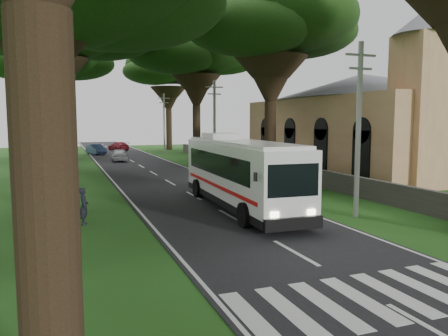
# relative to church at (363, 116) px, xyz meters

# --- Properties ---
(ground) EXTENTS (140.00, 140.00, 0.00)m
(ground) POSITION_rel_church_xyz_m (-17.86, -21.55, -4.91)
(ground) COLOR #1F4914
(ground) RESTS_ON ground
(road) EXTENTS (8.00, 120.00, 0.04)m
(road) POSITION_rel_church_xyz_m (-17.86, 3.45, -4.90)
(road) COLOR black
(road) RESTS_ON ground
(crosswalk) EXTENTS (8.00, 3.00, 0.01)m
(crosswalk) POSITION_rel_church_xyz_m (-17.86, -23.55, -4.91)
(crosswalk) COLOR silver
(crosswalk) RESTS_ON ground
(property_wall) EXTENTS (0.35, 50.00, 1.20)m
(property_wall) POSITION_rel_church_xyz_m (-8.86, 2.45, -4.31)
(property_wall) COLOR #383533
(property_wall) RESTS_ON ground
(church) EXTENTS (14.00, 24.00, 11.60)m
(church) POSITION_rel_church_xyz_m (0.00, 0.00, 0.00)
(church) COLOR tan
(church) RESTS_ON ground
(pole_near) EXTENTS (1.60, 0.24, 8.00)m
(pole_near) POSITION_rel_church_xyz_m (-12.36, -15.55, -0.73)
(pole_near) COLOR gray
(pole_near) RESTS_ON ground
(pole_mid) EXTENTS (1.60, 0.24, 8.00)m
(pole_mid) POSITION_rel_church_xyz_m (-12.36, 4.45, -0.73)
(pole_mid) COLOR gray
(pole_mid) RESTS_ON ground
(pole_far) EXTENTS (1.60, 0.24, 8.00)m
(pole_far) POSITION_rel_church_xyz_m (-12.36, 24.45, -0.73)
(pole_far) COLOR gray
(pole_far) RESTS_ON ground
(tree_l_midb) EXTENTS (16.22, 16.22, 16.57)m
(tree_l_midb) POSITION_rel_church_xyz_m (-25.36, 8.45, 8.12)
(tree_l_midb) COLOR black
(tree_l_midb) RESTS_ON ground
(tree_l_far) EXTENTS (13.72, 13.72, 15.27)m
(tree_l_far) POSITION_rel_church_xyz_m (-26.36, 26.45, 7.29)
(tree_l_far) COLOR black
(tree_l_far) RESTS_ON ground
(tree_r_mida) EXTENTS (12.95, 12.95, 14.86)m
(tree_r_mida) POSITION_rel_church_xyz_m (-9.86, -1.55, 7.01)
(tree_r_mida) COLOR black
(tree_r_mida) RESTS_ON ground
(tree_r_midb) EXTENTS (14.66, 14.66, 15.94)m
(tree_r_midb) POSITION_rel_church_xyz_m (-10.36, 16.45, 7.78)
(tree_r_midb) COLOR black
(tree_r_midb) RESTS_ON ground
(tree_r_far) EXTENTS (12.95, 12.95, 15.57)m
(tree_r_far) POSITION_rel_church_xyz_m (-9.36, 34.45, 7.69)
(tree_r_far) COLOR black
(tree_r_far) RESTS_ON ground
(coach_bus) EXTENTS (3.10, 11.85, 3.47)m
(coach_bus) POSITION_rel_church_xyz_m (-16.70, -11.77, -3.04)
(coach_bus) COLOR white
(coach_bus) RESTS_ON ground
(distant_car_a) EXTENTS (1.98, 4.24, 1.40)m
(distant_car_a) POSITION_rel_church_xyz_m (-19.20, 16.71, -4.18)
(distant_car_a) COLOR #98989C
(distant_car_a) RESTS_ON road
(distant_car_b) EXTENTS (2.55, 4.35, 1.35)m
(distant_car_b) POSITION_rel_church_xyz_m (-20.86, 27.66, -4.20)
(distant_car_b) COLOR navy
(distant_car_b) RESTS_ON road
(distant_car_c) EXTENTS (3.05, 4.79, 1.29)m
(distant_car_c) POSITION_rel_church_xyz_m (-17.06, 34.80, -4.23)
(distant_car_c) COLOR maroon
(distant_car_c) RESTS_ON road
(pedestrian) EXTENTS (0.44, 0.62, 1.61)m
(pedestrian) POSITION_rel_church_xyz_m (-24.32, -12.77, -4.10)
(pedestrian) COLOR black
(pedestrian) RESTS_ON ground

